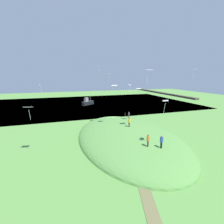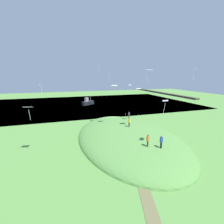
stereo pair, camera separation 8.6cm
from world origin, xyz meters
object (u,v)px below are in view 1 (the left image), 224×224
kite_0 (130,85)px  kite_1 (139,89)px  kite_4 (108,74)px  kite_7 (194,70)px  person_with_child (162,140)px  kite_2 (149,71)px  kite_6 (98,67)px  kite_8 (165,102)px  person_near_shore (129,121)px  person_walking_path (129,114)px  kite_9 (28,108)px  kite_3 (114,86)px  kite_5 (40,85)px  boat_on_lake (88,102)px  person_on_hilltop (148,139)px  mooring_post (125,115)px

kite_0 → kite_1: kite_0 is taller
kite_4 → kite_7: (10.13, 12.98, 0.67)m
person_with_child → kite_0: size_ratio=0.78×
kite_0 → kite_2: 18.86m
kite_6 → kite_8: kite_6 is taller
person_near_shore → kite_4: 11.73m
person_walking_path → kite_9: size_ratio=0.85×
kite_3 → kite_5: size_ratio=0.69×
boat_on_lake → kite_0: (19.98, 8.76, 7.60)m
kite_7 → person_on_hilltop: bearing=-64.8°
kite_0 → person_near_shore: bearing=-23.9°
kite_5 → mooring_post: bearing=99.1°
person_on_hilltop → kite_0: size_ratio=0.76×
kite_4 → kite_5: (-3.53, -13.95, -2.30)m
person_on_hilltop → kite_3: (-10.71, -1.23, 6.51)m
kite_3 → person_on_hilltop: bearing=6.5°
kite_1 → kite_6: kite_6 is taller
kite_4 → kite_9: kite_4 is taller
kite_4 → kite_9: bearing=-55.6°
person_on_hilltop → person_walking_path: bearing=40.2°
kite_2 → boat_on_lake: bearing=-174.0°
kite_1 → kite_4: size_ratio=0.88×
kite_3 → kite_4: 5.54m
kite_1 → kite_2: size_ratio=0.57×
person_walking_path → mooring_post: (-2.02, -0.21, -0.55)m
kite_2 → kite_9: kite_2 is taller
kite_5 → kite_7: size_ratio=1.00×
boat_on_lake → kite_2: (37.89, 3.99, 11.06)m
kite_0 → kite_2: (17.92, -4.77, 3.46)m
boat_on_lake → person_walking_path: (22.63, 7.55, 0.04)m
kite_8 → mooring_post: bearing=169.6°
person_walking_path → kite_2: size_ratio=0.71×
person_on_hilltop → kite_3: size_ratio=1.35×
person_on_hilltop → kite_6: size_ratio=1.18×
person_walking_path → kite_3: bearing=39.5°
kite_8 → kite_9: 18.30m
kite_9 → kite_4: bearing=124.4°
kite_1 → kite_0: bearing=163.9°
person_on_hilltop → kite_5: (-19.33, -14.87, 6.35)m
kite_5 → kite_6: kite_6 is taller
kite_9 → kite_3: bearing=108.4°
person_walking_path → kite_4: bearing=20.6°
kite_5 → kite_6: bearing=107.5°
kite_2 → mooring_post: bearing=169.1°
kite_6 → mooring_post: 14.96m
kite_5 → kite_8: size_ratio=0.91×
kite_7 → kite_9: bearing=-90.8°
kite_6 → kite_8: size_ratio=0.71×
person_near_shore → kite_5: (-11.59, -15.53, 6.07)m
boat_on_lake → person_with_child: 44.21m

